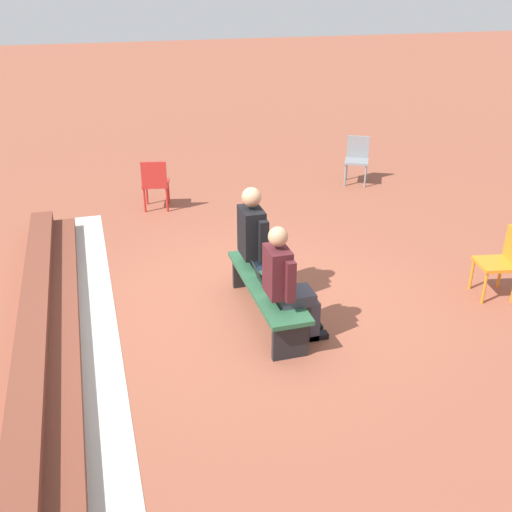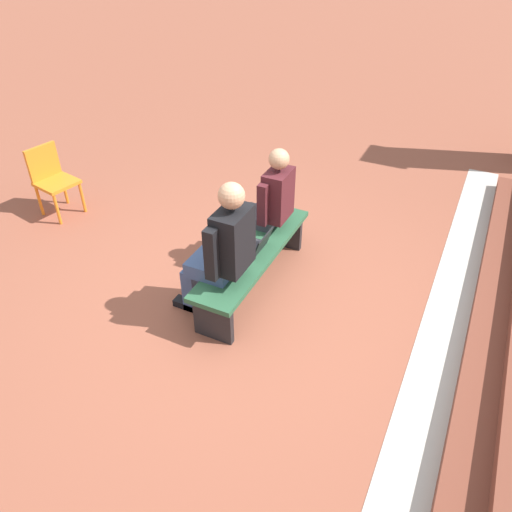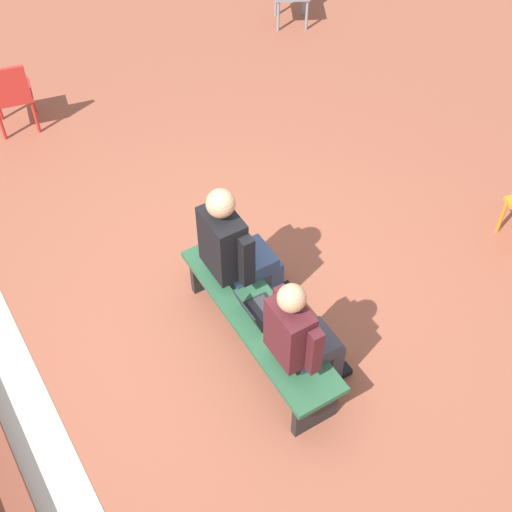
{
  "view_description": "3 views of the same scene",
  "coord_description": "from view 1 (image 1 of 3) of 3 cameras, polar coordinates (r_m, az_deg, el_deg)",
  "views": [
    {
      "loc": [
        -5.88,
        1.64,
        3.54
      ],
      "look_at": [
        -0.3,
        0.02,
        0.78
      ],
      "focal_mm": 42.0,
      "sensor_mm": 36.0,
      "label": 1
    },
    {
      "loc": [
        3.19,
        1.64,
        3.22
      ],
      "look_at": [
        0.11,
        0.15,
        0.74
      ],
      "focal_mm": 35.0,
      "sensor_mm": 36.0,
      "label": 2
    },
    {
      "loc": [
        -3.15,
        1.64,
        4.9
      ],
      "look_at": [
        -0.05,
        -0.23,
        0.8
      ],
      "focal_mm": 50.0,
      "sensor_mm": 36.0,
      "label": 3
    }
  ],
  "objects": [
    {
      "name": "ground_plane",
      "position": [
        7.06,
        -0.51,
        -4.67
      ],
      "size": [
        60.0,
        60.0,
        0.0
      ],
      "primitive_type": "plane",
      "color": "brown"
    },
    {
      "name": "concrete_strip",
      "position": [
        6.58,
        -14.6,
        -8.0
      ],
      "size": [
        7.51,
        0.4,
        0.01
      ],
      "primitive_type": "cube",
      "color": "#B7B2A8",
      "rests_on": "ground"
    },
    {
      "name": "brick_steps",
      "position": [
        6.55,
        -19.54,
        -7.65
      ],
      "size": [
        6.71,
        0.6,
        0.3
      ],
      "color": "brown",
      "rests_on": "ground"
    },
    {
      "name": "bench",
      "position": [
        6.63,
        1.04,
        -3.27
      ],
      "size": [
        1.8,
        0.44,
        0.45
      ],
      "color": "#285638",
      "rests_on": "ground"
    },
    {
      "name": "person_student",
      "position": [
        6.09,
        2.96,
        -2.38
      ],
      "size": [
        0.52,
        0.66,
        1.31
      ],
      "color": "#383842",
      "rests_on": "ground"
    },
    {
      "name": "person_adult",
      "position": [
        6.88,
        0.47,
        1.43
      ],
      "size": [
        0.57,
        0.73,
        1.4
      ],
      "color": "#384C75",
      "rests_on": "ground"
    },
    {
      "name": "laptop",
      "position": [
        6.56,
        0.95,
        -2.18
      ],
      "size": [
        0.32,
        0.29,
        0.21
      ],
      "color": "black",
      "rests_on": "bench"
    },
    {
      "name": "plastic_chair_far_left",
      "position": [
        9.86,
        -9.59,
        7.01
      ],
      "size": [
        0.5,
        0.5,
        0.84
      ],
      "color": "red",
      "rests_on": "ground"
    },
    {
      "name": "plastic_chair_near_bench_right",
      "position": [
        11.23,
        9.61,
        9.29
      ],
      "size": [
        0.57,
        0.57,
        0.84
      ],
      "color": "gray",
      "rests_on": "ground"
    },
    {
      "name": "plastic_chair_by_pillar",
      "position": [
        7.63,
        22.46,
        -0.27
      ],
      "size": [
        0.49,
        0.49,
        0.84
      ],
      "color": "orange",
      "rests_on": "ground"
    }
  ]
}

